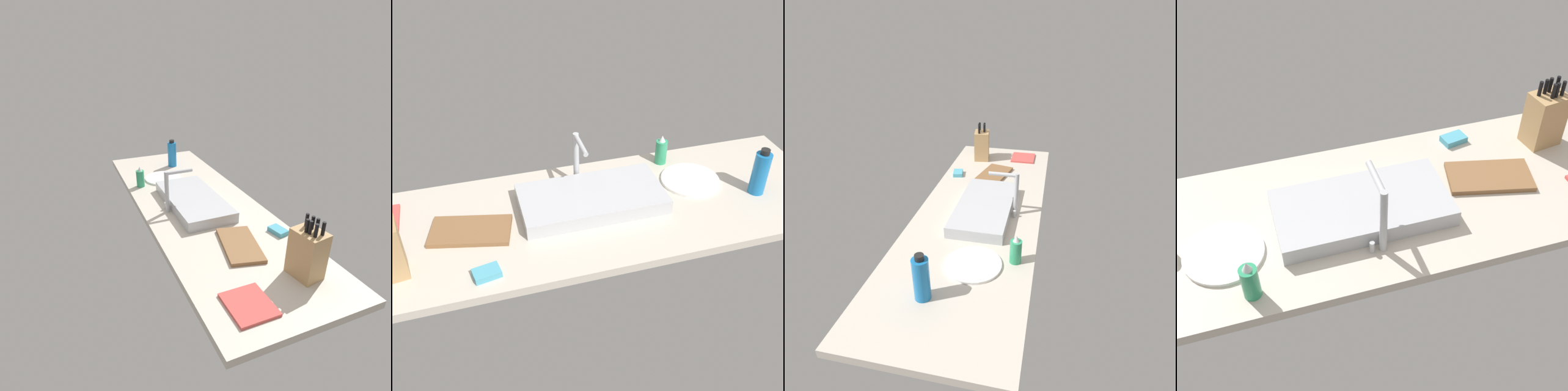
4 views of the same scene
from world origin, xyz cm
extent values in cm
cube|color=beige|center=(0.00, 0.00, 1.75)|extent=(197.93, 66.40, 3.50)
cube|color=#B7BABF|center=(0.97, 3.12, 6.49)|extent=(56.89, 28.47, 5.99)
cylinder|color=#B7BABF|center=(-0.90, 19.47, 15.41)|extent=(2.40, 2.40, 23.83)
cylinder|color=#B7BABF|center=(-0.90, 12.09, 26.33)|extent=(2.00, 14.77, 2.00)
cylinder|color=#B7BABF|center=(2.60, 19.47, 5.50)|extent=(1.60, 1.60, 4.00)
cube|color=tan|center=(-74.89, -14.80, 13.78)|extent=(14.00, 11.77, 20.56)
cylinder|color=black|center=(-78.44, -17.16, 26.83)|extent=(1.59, 1.59, 5.54)
cylinder|color=black|center=(-78.56, -13.65, 26.83)|extent=(1.59, 1.59, 5.54)
cylinder|color=black|center=(-75.41, -16.97, 26.83)|extent=(1.59, 1.59, 5.54)
cylinder|color=black|center=(-75.91, -13.22, 26.83)|extent=(1.59, 1.59, 5.54)
cylinder|color=black|center=(-73.29, -16.49, 26.83)|extent=(1.59, 1.59, 5.54)
cylinder|color=black|center=(-74.35, -12.93, 26.83)|extent=(1.59, 1.59, 5.54)
cylinder|color=black|center=(-70.67, -15.85, 26.83)|extent=(1.59, 1.59, 5.54)
cube|color=brown|center=(-46.92, -0.74, 4.40)|extent=(32.35, 22.43, 1.80)
cylinder|color=#2D9966|center=(39.63, 24.69, 8.94)|extent=(5.21, 5.21, 10.89)
cone|color=silver|center=(39.63, 24.69, 15.79)|extent=(2.86, 2.86, 2.80)
cylinder|color=#1970B7|center=(68.76, -7.23, 12.56)|extent=(6.50, 6.50, 18.12)
cylinder|color=black|center=(68.76, -7.23, 22.72)|extent=(3.57, 3.57, 2.20)
cylinder|color=white|center=(46.11, 7.29, 4.10)|extent=(24.87, 24.87, 1.20)
cube|color=#CC4C47|center=(-81.56, 15.17, 4.10)|extent=(17.89, 16.39, 1.20)
cube|color=#4CA3BC|center=(-43.58, -24.33, 4.70)|extent=(9.96, 7.57, 2.40)
camera|label=1|loc=(-158.16, 67.89, 90.66)|focal=30.30mm
camera|label=2|loc=(-41.90, -139.79, 119.08)|focal=43.37mm
camera|label=3|loc=(163.04, 35.92, 101.95)|focal=32.33mm
camera|label=4|loc=(34.14, 121.27, 126.58)|focal=48.56mm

